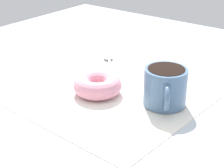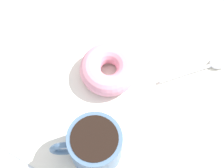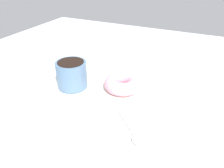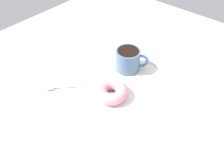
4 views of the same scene
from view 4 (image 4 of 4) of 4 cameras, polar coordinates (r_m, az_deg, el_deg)
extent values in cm
cube|color=#B2BCC6|center=(68.22, 2.91, -1.96)|extent=(120.00, 120.00, 2.00)
cube|color=white|center=(67.30, 0.00, -1.29)|extent=(36.87, 36.87, 0.30)
cylinder|color=slate|center=(72.13, 4.09, 6.34)|extent=(8.10, 8.10, 7.14)
cylinder|color=black|center=(70.08, 4.23, 8.50)|extent=(6.90, 6.90, 0.60)
torus|color=slate|center=(72.11, 7.63, 6.00)|extent=(3.42, 4.60, 4.90)
torus|color=pink|center=(63.90, -0.15, -1.97)|extent=(9.77, 9.77, 3.57)
ellipsoid|color=silver|center=(69.65, -16.09, -0.85)|extent=(4.25, 4.24, 0.90)
cylinder|color=silver|center=(68.66, -11.06, -0.68)|extent=(7.67, 7.60, 0.56)
camera|label=1|loc=(0.81, 58.86, 13.93)|focal=60.00mm
camera|label=2|loc=(0.72, 8.39, 52.67)|focal=60.00mm
camera|label=3|loc=(0.78, -40.84, 22.18)|focal=35.00mm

